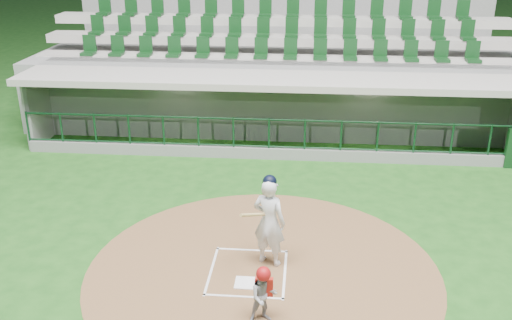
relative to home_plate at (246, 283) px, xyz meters
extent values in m
plane|color=#184914|center=(0.00, 0.70, -0.02)|extent=(120.00, 120.00, 0.00)
cylinder|color=brown|center=(0.30, 0.50, -0.02)|extent=(7.20, 7.20, 0.01)
cube|color=white|center=(0.00, 0.00, 0.00)|extent=(0.43, 0.43, 0.02)
cube|color=white|center=(-0.75, 0.40, 0.00)|extent=(0.05, 1.80, 0.01)
cube|color=white|center=(0.75, 0.40, 0.00)|extent=(0.05, 1.80, 0.01)
cube|color=white|center=(0.00, 1.25, 0.00)|extent=(1.55, 0.05, 0.01)
cube|color=white|center=(0.00, -0.45, 0.00)|extent=(1.55, 0.05, 0.01)
cube|color=slate|center=(0.00, 8.20, -0.57)|extent=(15.00, 3.00, 0.10)
cube|color=slate|center=(0.00, 9.80, 0.83)|extent=(15.00, 0.20, 2.70)
cube|color=#B5B1A1|center=(0.00, 9.68, 1.08)|extent=(13.50, 0.04, 0.90)
cube|color=slate|center=(-7.50, 8.20, 0.83)|extent=(0.20, 3.00, 2.70)
cube|color=slate|center=(7.50, 8.20, 0.83)|extent=(0.20, 3.00, 2.70)
cube|color=#9C978C|center=(0.00, 7.95, 2.28)|extent=(15.40, 3.50, 0.20)
cube|color=slate|center=(0.00, 6.65, 0.13)|extent=(15.00, 0.15, 0.40)
cube|color=black|center=(0.00, 6.65, 1.70)|extent=(15.00, 0.01, 0.95)
cube|color=brown|center=(0.00, 9.25, -0.30)|extent=(12.75, 0.40, 0.45)
cube|color=white|center=(-3.00, 8.20, 2.15)|extent=(1.30, 0.35, 0.04)
cube|color=white|center=(3.00, 8.20, 2.15)|extent=(1.30, 0.35, 0.04)
imported|color=#A41411|center=(-6.08, 9.25, 0.31)|extent=(1.14, 0.73, 1.67)
imported|color=maroon|center=(-2.56, 9.24, 0.40)|extent=(1.15, 0.71, 1.84)
imported|color=maroon|center=(1.45, 9.12, 0.41)|extent=(0.95, 0.66, 1.87)
imported|color=#AD1612|center=(5.07, 9.19, 0.28)|extent=(1.55, 1.04, 1.60)
cube|color=gray|center=(0.00, 11.45, 1.13)|extent=(17.00, 6.50, 2.50)
cube|color=#9C978D|center=(0.00, 9.95, 2.28)|extent=(16.60, 0.95, 0.30)
cube|color=gray|center=(0.00, 10.90, 2.83)|extent=(16.60, 0.95, 0.30)
cube|color=#9A968B|center=(0.00, 11.85, 3.38)|extent=(16.60, 0.95, 0.30)
cube|color=slate|center=(0.00, 14.80, 2.50)|extent=(17.00, 0.25, 5.05)
imported|color=silver|center=(0.40, 0.80, 0.94)|extent=(0.82, 0.68, 1.91)
sphere|color=black|center=(0.40, 0.80, 1.84)|extent=(0.28, 0.28, 0.28)
cylinder|color=tan|center=(0.15, 0.55, 1.23)|extent=(0.58, 0.79, 0.39)
imported|color=#949499|center=(0.43, -1.11, 0.50)|extent=(0.60, 0.53, 1.02)
sphere|color=#A01113|center=(0.43, -1.11, 0.96)|extent=(0.26, 0.26, 0.26)
cube|color=#B31C13|center=(0.43, -0.96, 0.60)|extent=(0.32, 0.10, 0.35)
camera|label=1|loc=(1.04, -9.42, 6.43)|focal=40.00mm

